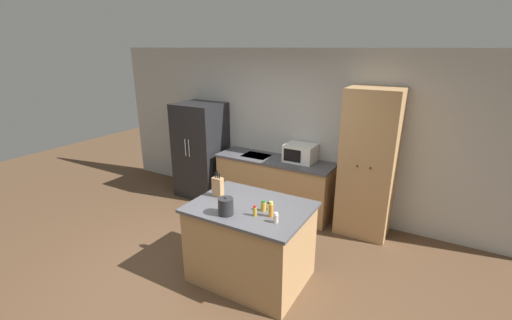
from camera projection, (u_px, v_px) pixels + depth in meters
ground_plane at (211, 279)px, 4.05m from camera, size 14.00×14.00×0.00m
wall_back at (294, 132)px, 5.56m from camera, size 7.20×0.06×2.60m
refrigerator at (201, 150)px, 6.16m from camera, size 0.80×0.73×1.69m
back_counter at (274, 184)px, 5.65m from camera, size 1.95×0.62×0.90m
pantry_cabinet at (368, 164)px, 4.78m from camera, size 0.72×0.58×2.11m
kitchen_island at (251, 242)px, 3.95m from camera, size 1.31×0.98×0.93m
microwave at (300, 153)px, 5.34m from camera, size 0.46×0.39×0.27m
knife_block at (218, 187)px, 4.02m from camera, size 0.12×0.08×0.32m
spice_bottle_tall_dark at (255, 211)px, 3.56m from camera, size 0.04×0.04×0.12m
spice_bottle_short_red at (276, 218)px, 3.42m from camera, size 0.05×0.05×0.11m
spice_bottle_amber_oil at (263, 206)px, 3.67m from camera, size 0.06×0.06×0.12m
spice_bottle_green_herb at (271, 210)px, 3.53m from camera, size 0.05×0.05×0.17m
spice_bottle_pale_salt at (269, 206)px, 3.70m from camera, size 0.05×0.05×0.08m
kettle at (226, 206)px, 3.58m from camera, size 0.16×0.16×0.21m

